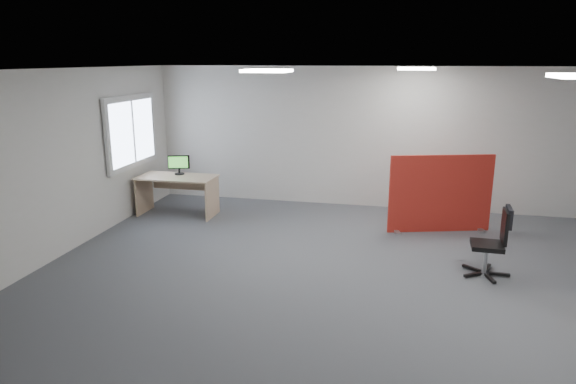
% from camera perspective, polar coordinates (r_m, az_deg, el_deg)
% --- Properties ---
extents(floor, '(9.00, 9.00, 0.00)m').
position_cam_1_polar(floor, '(7.00, 8.95, -9.43)').
color(floor, '#515359').
rests_on(floor, ground).
extents(ceiling, '(9.00, 7.00, 0.02)m').
position_cam_1_polar(ceiling, '(6.40, 9.92, 13.24)').
color(ceiling, white).
rests_on(ceiling, wall_back).
extents(wall_back, '(9.00, 0.02, 2.70)m').
position_cam_1_polar(wall_back, '(10.01, 10.62, 5.85)').
color(wall_back, silver).
rests_on(wall_back, floor).
extents(wall_front, '(9.00, 0.02, 2.70)m').
position_cam_1_polar(wall_front, '(3.27, 5.63, -12.37)').
color(wall_front, silver).
rests_on(wall_front, floor).
extents(wall_left, '(0.02, 7.00, 2.70)m').
position_cam_1_polar(wall_left, '(8.15, -24.08, 2.86)').
color(wall_left, silver).
rests_on(wall_left, floor).
extents(window, '(0.06, 1.70, 1.30)m').
position_cam_1_polar(window, '(9.73, -16.96, 6.42)').
color(window, white).
rests_on(window, wall_left).
extents(ceiling_lights, '(4.10, 4.10, 0.04)m').
position_cam_1_polar(ceiling_lights, '(7.06, 12.96, 12.95)').
color(ceiling_lights, white).
rests_on(ceiling_lights, ceiling).
extents(red_divider, '(1.69, 0.54, 1.31)m').
position_cam_1_polar(red_divider, '(8.89, 16.59, -0.25)').
color(red_divider, '#A82F15').
rests_on(red_divider, floor).
extents(second_desk, '(1.42, 0.71, 0.73)m').
position_cam_1_polar(second_desk, '(9.74, -12.12, 0.68)').
color(second_desk, tan).
rests_on(second_desk, floor).
extents(monitor_second, '(0.39, 0.18, 0.36)m').
position_cam_1_polar(monitor_second, '(9.78, -12.02, 3.07)').
color(monitor_second, black).
rests_on(monitor_second, second_desk).
extents(office_chair, '(0.61, 0.63, 0.95)m').
position_cam_1_polar(office_chair, '(7.32, 22.08, -4.74)').
color(office_chair, black).
rests_on(office_chair, floor).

